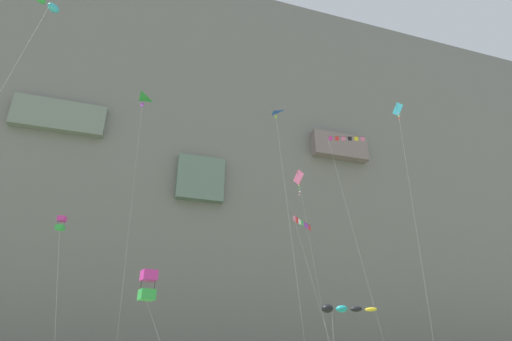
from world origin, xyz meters
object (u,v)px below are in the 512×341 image
object	(u,v)px
kite_box_low_left	(61,224)
kite_banner_low_right	(303,227)
kite_windsock_mid_right	(340,309)
kite_diamond_mid_left	(399,120)
kite_diamond_mid_center	(299,182)
kite_windsock_high_left	(41,0)
kite_delta_upper_right	(138,108)
kite_box_far_left	(148,285)
kite_delta_low_center	(275,122)
kite_banner_upper_left	(348,146)

from	to	relation	value
kite_box_low_left	kite_banner_low_right	size ratio (longest dim) A/B	0.82
kite_windsock_mid_right	kite_diamond_mid_left	bearing A→B (deg)	16.76
kite_diamond_mid_left	kite_banner_low_right	bearing A→B (deg)	172.81
kite_diamond_mid_center	kite_windsock_high_left	bearing A→B (deg)	-145.34
kite_delta_upper_right	kite_box_far_left	bearing A→B (deg)	-78.01
kite_delta_upper_right	kite_delta_low_center	size ratio (longest dim) A/B	1.14
kite_banner_low_right	kite_banner_upper_left	bearing A→B (deg)	12.75
kite_banner_upper_left	kite_banner_low_right	distance (m)	13.96
kite_box_low_left	kite_windsock_mid_right	size ratio (longest dim) A/B	1.94
kite_delta_upper_right	kite_diamond_mid_left	size ratio (longest dim) A/B	0.96
kite_banner_upper_left	kite_windsock_high_left	size ratio (longest dim) A/B	0.99
kite_windsock_high_left	kite_banner_upper_left	bearing A→B (deg)	19.87
kite_box_far_left	kite_windsock_mid_right	bearing A→B (deg)	5.32
kite_delta_low_center	kite_windsock_high_left	bearing A→B (deg)	-159.05
kite_windsock_mid_right	kite_banner_low_right	distance (m)	10.33
kite_diamond_mid_center	kite_delta_low_center	xyz separation A→B (m)	(-8.28, -12.69, 0.81)
kite_delta_upper_right	kite_windsock_high_left	size ratio (longest dim) A/B	1.09
kite_diamond_mid_left	kite_delta_low_center	bearing A→B (deg)	-179.52
kite_box_low_left	kite_delta_low_center	distance (m)	23.52
kite_banner_low_right	kite_windsock_high_left	bearing A→B (deg)	-158.21
kite_windsock_high_left	kite_box_far_left	size ratio (longest dim) A/B	3.48
kite_box_far_left	kite_delta_low_center	bearing A→B (deg)	23.48
kite_banner_upper_left	kite_banner_low_right	world-z (taller)	kite_banner_upper_left
kite_box_far_left	kite_box_low_left	bearing A→B (deg)	151.26
kite_diamond_mid_center	kite_box_far_left	world-z (taller)	kite_diamond_mid_center
kite_banner_upper_left	kite_windsock_high_left	bearing A→B (deg)	-160.13
kite_delta_upper_right	kite_box_far_left	xyz separation A→B (m)	(2.86, -13.47, -23.07)
kite_windsock_mid_right	kite_banner_upper_left	world-z (taller)	kite_banner_upper_left
kite_windsock_mid_right	kite_box_far_left	distance (m)	16.11
kite_windsock_mid_right	kite_box_far_left	world-z (taller)	kite_box_far_left
kite_banner_upper_left	kite_diamond_mid_left	size ratio (longest dim) A/B	0.88
kite_banner_upper_left	kite_box_far_left	distance (m)	31.27
kite_banner_upper_left	kite_windsock_high_left	world-z (taller)	kite_windsock_high_left
kite_banner_low_right	kite_windsock_high_left	xyz separation A→B (m)	(-26.15, -10.46, 12.90)
kite_banner_upper_left	kite_windsock_mid_right	bearing A→B (deg)	-133.82
kite_box_low_left	kite_windsock_high_left	distance (m)	17.69
kite_delta_upper_right	kite_diamond_mid_left	distance (m)	32.55
kite_banner_upper_left	kite_box_far_left	size ratio (longest dim) A/B	3.45
kite_diamond_mid_center	kite_windsock_high_left	world-z (taller)	kite_windsock_high_left
kite_delta_low_center	kite_box_far_left	distance (m)	22.89
kite_windsock_high_left	kite_box_far_left	xyz separation A→B (m)	(10.71, 3.49, -20.70)
kite_box_low_left	kite_windsock_mid_right	xyz separation A→B (m)	(23.12, -2.40, -5.98)
kite_diamond_mid_center	kite_banner_upper_left	bearing A→B (deg)	-73.44
kite_diamond_mid_left	kite_diamond_mid_center	bearing A→B (deg)	124.12
kite_windsock_mid_right	kite_banner_low_right	world-z (taller)	kite_banner_low_right
kite_windsock_mid_right	kite_diamond_mid_left	size ratio (longest dim) A/B	0.21
kite_box_low_left	kite_box_far_left	xyz separation A→B (m)	(7.10, -3.89, -5.03)
kite_banner_upper_left	kite_diamond_mid_left	distance (m)	7.31
kite_windsock_mid_right	kite_banner_low_right	size ratio (longest dim) A/B	0.42
kite_delta_upper_right	kite_windsock_high_left	bearing A→B (deg)	-114.85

